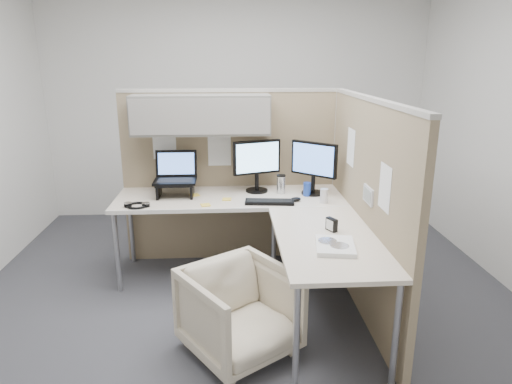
{
  "coord_description": "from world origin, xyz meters",
  "views": [
    {
      "loc": [
        -0.12,
        -3.29,
        1.89
      ],
      "look_at": [
        0.1,
        0.25,
        0.85
      ],
      "focal_mm": 32.0,
      "sensor_mm": 36.0,
      "label": 1
    }
  ],
  "objects": [
    {
      "name": "partition_back",
      "position": [
        -0.22,
        0.83,
        1.1
      ],
      "size": [
        2.0,
        0.36,
        1.63
      ],
      "color": "#948061",
      "rests_on": "ground"
    },
    {
      "name": "ground",
      "position": [
        0.0,
        0.0,
        0.0
      ],
      "size": [
        4.5,
        4.5,
        0.0
      ],
      "primitive_type": "plane",
      "color": "#39393E",
      "rests_on": "ground"
    },
    {
      "name": "soda_can_green",
      "position": [
        0.67,
        0.31,
        0.79
      ],
      "size": [
        0.07,
        0.07,
        0.12
      ],
      "primitive_type": "cylinder",
      "color": "silver",
      "rests_on": "desk"
    },
    {
      "name": "soda_can_silver",
      "position": [
        0.56,
        0.51,
        0.79
      ],
      "size": [
        0.07,
        0.07,
        0.12
      ],
      "primitive_type": "cylinder",
      "color": "#1E3FA5",
      "rests_on": "desk"
    },
    {
      "name": "partition_right",
      "position": [
        0.9,
        -0.07,
        0.82
      ],
      "size": [
        0.07,
        2.03,
        1.63
      ],
      "color": "#948061",
      "rests_on": "ground"
    },
    {
      "name": "sticky_note_a",
      "position": [
        -0.31,
        0.29,
        0.73
      ],
      "size": [
        0.09,
        0.09,
        0.01
      ],
      "primitive_type": "cube",
      "rotation": [
        0.0,
        0.0,
        0.24
      ],
      "color": "yellow",
      "rests_on": "desk"
    },
    {
      "name": "headphones",
      "position": [
        -0.87,
        0.29,
        0.74
      ],
      "size": [
        0.21,
        0.18,
        0.03
      ],
      "rotation": [
        0.0,
        0.0,
        -0.07
      ],
      "color": "black",
      "rests_on": "desk"
    },
    {
      "name": "monitor_left",
      "position": [
        0.13,
        0.68,
        1.0
      ],
      "size": [
        0.43,
        0.2,
        0.47
      ],
      "rotation": [
        0.0,
        0.0,
        0.32
      ],
      "color": "black",
      "rests_on": "desk"
    },
    {
      "name": "sticky_note_c",
      "position": [
        -0.42,
        0.58,
        0.73
      ],
      "size": [
        0.1,
        0.1,
        0.01
      ],
      "primitive_type": "cube",
      "rotation": [
        0.0,
        0.0,
        0.41
      ],
      "color": "yellow",
      "rests_on": "desk"
    },
    {
      "name": "sticky_note_d",
      "position": [
        -0.14,
        0.44,
        0.73
      ],
      "size": [
        0.08,
        0.08,
        0.01
      ],
      "primitive_type": "cube",
      "rotation": [
        0.0,
        0.0,
        -0.07
      ],
      "color": "yellow",
      "rests_on": "desk"
    },
    {
      "name": "office_chair",
      "position": [
        -0.06,
        -0.65,
        0.33
      ],
      "size": [
        0.86,
        0.85,
        0.66
      ],
      "primitive_type": "imported",
      "rotation": [
        0.0,
        0.0,
        0.59
      ],
      "color": "beige",
      "rests_on": "ground"
    },
    {
      "name": "monitor_right",
      "position": [
        0.63,
        0.57,
        1.0
      ],
      "size": [
        0.36,
        0.31,
        0.47
      ],
      "rotation": [
        0.0,
        0.0,
        -0.71
      ],
      "color": "black",
      "rests_on": "desk"
    },
    {
      "name": "mouse",
      "position": [
        0.44,
        0.36,
        0.75
      ],
      "size": [
        0.11,
        0.09,
        0.03
      ],
      "primitive_type": "ellipsoid",
      "rotation": [
        0.0,
        0.0,
        0.35
      ],
      "color": "black",
      "rests_on": "desk"
    },
    {
      "name": "desk",
      "position": [
        0.12,
        0.13,
        0.69
      ],
      "size": [
        2.0,
        1.98,
        0.73
      ],
      "color": "beige",
      "rests_on": "ground"
    },
    {
      "name": "desk_clock",
      "position": [
        0.59,
        -0.34,
        0.78
      ],
      "size": [
        0.07,
        0.1,
        0.09
      ],
      "rotation": [
        0.0,
        0.0,
        -1.09
      ],
      "color": "black",
      "rests_on": "desk"
    },
    {
      "name": "paper_stack",
      "position": [
        0.55,
        -0.64,
        0.75
      ],
      "size": [
        0.29,
        0.34,
        0.03
      ],
      "rotation": [
        0.0,
        0.0,
        -0.16
      ],
      "color": "white",
      "rests_on": "desk"
    },
    {
      "name": "laptop_station",
      "position": [
        -0.58,
        0.6,
        0.88
      ],
      "size": [
        0.36,
        0.31,
        0.38
      ],
      "color": "black",
      "rests_on": "desk"
    },
    {
      "name": "travel_mug",
      "position": [
        0.35,
        0.6,
        0.82
      ],
      "size": [
        0.08,
        0.08,
        0.17
      ],
      "color": "silver",
      "rests_on": "desk"
    },
    {
      "name": "keyboard",
      "position": [
        0.22,
        0.32,
        0.74
      ],
      "size": [
        0.42,
        0.18,
        0.02
      ],
      "primitive_type": "cube",
      "rotation": [
        0.0,
        0.0,
        -0.1
      ],
      "color": "black",
      "rests_on": "desk"
    }
  ]
}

